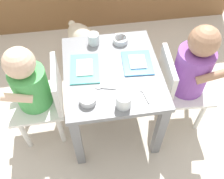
{
  "coord_description": "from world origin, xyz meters",
  "views": [
    {
      "loc": [
        -0.13,
        -0.87,
        1.39
      ],
      "look_at": [
        0.0,
        0.0,
        0.3
      ],
      "focal_mm": 40.33,
      "sensor_mm": 36.0,
      "label": 1
    }
  ],
  "objects_px": {
    "veggie_bowl_near": "(120,40)",
    "spoon_by_right_tray": "(144,94)",
    "seated_child_left": "(32,86)",
    "dining_table": "(112,81)",
    "cereal_bowl_left_side": "(88,99)",
    "water_cup_left": "(124,101)",
    "food_tray_left": "(85,68)",
    "seated_child_right": "(191,69)",
    "spoon_by_left_tray": "(103,88)",
    "dog": "(84,41)",
    "food_tray_right": "(137,63)",
    "water_cup_right": "(94,39)"
  },
  "relations": [
    {
      "from": "food_tray_left",
      "to": "cereal_bowl_left_side",
      "type": "bearing_deg",
      "value": -90.73
    },
    {
      "from": "food_tray_left",
      "to": "food_tray_right",
      "type": "xyz_separation_m",
      "value": [
        0.27,
        0.0,
        0.0
      ]
    },
    {
      "from": "seated_child_right",
      "to": "spoon_by_left_tray",
      "type": "xyz_separation_m",
      "value": [
        -0.47,
        -0.08,
        0.02
      ]
    },
    {
      "from": "water_cup_left",
      "to": "veggie_bowl_near",
      "type": "bearing_deg",
      "value": 82.02
    },
    {
      "from": "dining_table",
      "to": "water_cup_left",
      "type": "relative_size",
      "value": 8.14
    },
    {
      "from": "spoon_by_right_tray",
      "to": "spoon_by_left_tray",
      "type": "bearing_deg",
      "value": 161.22
    },
    {
      "from": "food_tray_right",
      "to": "cereal_bowl_left_side",
      "type": "bearing_deg",
      "value": -142.91
    },
    {
      "from": "food_tray_left",
      "to": "seated_child_right",
      "type": "bearing_deg",
      "value": -6.59
    },
    {
      "from": "spoon_by_right_tray",
      "to": "food_tray_left",
      "type": "bearing_deg",
      "value": 142.21
    },
    {
      "from": "water_cup_right",
      "to": "spoon_by_left_tray",
      "type": "xyz_separation_m",
      "value": [
        0.01,
        -0.33,
        -0.02
      ]
    },
    {
      "from": "spoon_by_right_tray",
      "to": "cereal_bowl_left_side",
      "type": "bearing_deg",
      "value": -178.74
    },
    {
      "from": "dog",
      "to": "water_cup_left",
      "type": "xyz_separation_m",
      "value": [
        0.14,
        -0.76,
        0.27
      ]
    },
    {
      "from": "food_tray_left",
      "to": "spoon_by_left_tray",
      "type": "height_order",
      "value": "food_tray_left"
    },
    {
      "from": "seated_child_left",
      "to": "veggie_bowl_near",
      "type": "height_order",
      "value": "seated_child_left"
    },
    {
      "from": "food_tray_left",
      "to": "veggie_bowl_near",
      "type": "distance_m",
      "value": 0.28
    },
    {
      "from": "seated_child_right",
      "to": "spoon_by_right_tray",
      "type": "height_order",
      "value": "seated_child_right"
    },
    {
      "from": "water_cup_right",
      "to": "spoon_by_right_tray",
      "type": "xyz_separation_m",
      "value": [
        0.19,
        -0.39,
        -0.02
      ]
    },
    {
      "from": "food_tray_left",
      "to": "spoon_by_right_tray",
      "type": "relative_size",
      "value": 2.15
    },
    {
      "from": "seated_child_right",
      "to": "spoon_by_right_tray",
      "type": "xyz_separation_m",
      "value": [
        -0.28,
        -0.14,
        0.02
      ]
    },
    {
      "from": "seated_child_left",
      "to": "spoon_by_left_tray",
      "type": "height_order",
      "value": "seated_child_left"
    },
    {
      "from": "dog",
      "to": "spoon_by_left_tray",
      "type": "relative_size",
      "value": 4.08
    },
    {
      "from": "spoon_by_left_tray",
      "to": "cereal_bowl_left_side",
      "type": "bearing_deg",
      "value": -139.75
    },
    {
      "from": "spoon_by_left_tray",
      "to": "seated_child_right",
      "type": "bearing_deg",
      "value": 9.36
    },
    {
      "from": "dog",
      "to": "spoon_by_right_tray",
      "type": "height_order",
      "value": "spoon_by_right_tray"
    },
    {
      "from": "water_cup_right",
      "to": "cereal_bowl_left_side",
      "type": "relative_size",
      "value": 0.81
    },
    {
      "from": "spoon_by_right_tray",
      "to": "veggie_bowl_near",
      "type": "bearing_deg",
      "value": 96.93
    },
    {
      "from": "seated_child_left",
      "to": "seated_child_right",
      "type": "distance_m",
      "value": 0.82
    },
    {
      "from": "dining_table",
      "to": "veggie_bowl_near",
      "type": "relative_size",
      "value": 6.88
    },
    {
      "from": "dining_table",
      "to": "seated_child_right",
      "type": "xyz_separation_m",
      "value": [
        0.41,
        -0.04,
        0.07
      ]
    },
    {
      "from": "dining_table",
      "to": "cereal_bowl_left_side",
      "type": "xyz_separation_m",
      "value": [
        -0.14,
        -0.18,
        0.11
      ]
    },
    {
      "from": "seated_child_left",
      "to": "water_cup_left",
      "type": "relative_size",
      "value": 9.46
    },
    {
      "from": "dining_table",
      "to": "seated_child_right",
      "type": "bearing_deg",
      "value": -5.28
    },
    {
      "from": "food_tray_right",
      "to": "dog",
      "type": "bearing_deg",
      "value": 116.51
    },
    {
      "from": "dining_table",
      "to": "spoon_by_left_tray",
      "type": "bearing_deg",
      "value": -117.01
    },
    {
      "from": "spoon_by_right_tray",
      "to": "water_cup_right",
      "type": "bearing_deg",
      "value": 116.26
    },
    {
      "from": "spoon_by_left_tray",
      "to": "water_cup_left",
      "type": "bearing_deg",
      "value": -55.54
    },
    {
      "from": "water_cup_left",
      "to": "food_tray_right",
      "type": "bearing_deg",
      "value": 64.78
    },
    {
      "from": "dog",
      "to": "water_cup_right",
      "type": "relative_size",
      "value": 6.52
    },
    {
      "from": "water_cup_left",
      "to": "dog",
      "type": "bearing_deg",
      "value": 100.1
    },
    {
      "from": "dog",
      "to": "cereal_bowl_left_side",
      "type": "height_order",
      "value": "cereal_bowl_left_side"
    },
    {
      "from": "seated_child_left",
      "to": "water_cup_left",
      "type": "bearing_deg",
      "value": -26.74
    },
    {
      "from": "veggie_bowl_near",
      "to": "dog",
      "type": "bearing_deg",
      "value": 120.66
    },
    {
      "from": "cereal_bowl_left_side",
      "to": "veggie_bowl_near",
      "type": "relative_size",
      "value": 0.93
    },
    {
      "from": "food_tray_left",
      "to": "food_tray_right",
      "type": "distance_m",
      "value": 0.27
    },
    {
      "from": "food_tray_right",
      "to": "spoon_by_right_tray",
      "type": "height_order",
      "value": "food_tray_right"
    },
    {
      "from": "veggie_bowl_near",
      "to": "spoon_by_right_tray",
      "type": "xyz_separation_m",
      "value": [
        0.05,
        -0.38,
        -0.01
      ]
    },
    {
      "from": "water_cup_right",
      "to": "veggie_bowl_near",
      "type": "bearing_deg",
      "value": -4.88
    },
    {
      "from": "seated_child_left",
      "to": "spoon_by_right_tray",
      "type": "height_order",
      "value": "seated_child_left"
    },
    {
      "from": "seated_child_right",
      "to": "food_tray_left",
      "type": "relative_size",
      "value": 3.27
    },
    {
      "from": "water_cup_right",
      "to": "cereal_bowl_left_side",
      "type": "height_order",
      "value": "water_cup_right"
    }
  ]
}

